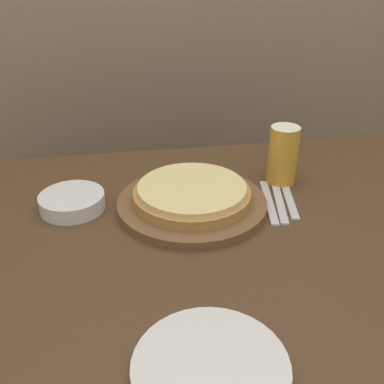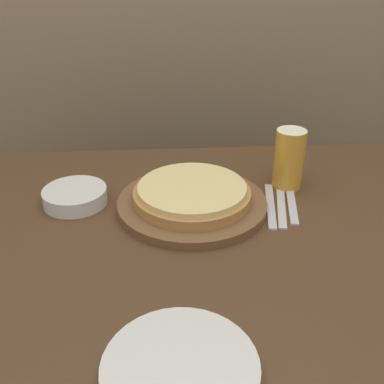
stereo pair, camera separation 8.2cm
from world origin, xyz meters
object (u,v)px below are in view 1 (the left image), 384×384
object	(u,v)px
beer_glass	(283,153)
side_bowl	(72,202)
fork	(269,202)
spoon	(289,200)
pizza_on_board	(192,198)
dinner_knife	(279,201)
dinner_plate	(211,368)

from	to	relation	value
beer_glass	side_bowl	distance (m)	0.52
beer_glass	side_bowl	world-z (taller)	beer_glass
side_bowl	fork	world-z (taller)	side_bowl
beer_glass	fork	bearing A→B (deg)	-122.10
beer_glass	spoon	bearing A→B (deg)	-96.13
pizza_on_board	dinner_knife	bearing A→B (deg)	-2.33
spoon	fork	bearing A→B (deg)	-180.00
fork	dinner_knife	bearing A→B (deg)	0.00
pizza_on_board	fork	xyz separation A→B (m)	(0.18, -0.01, -0.02)
side_bowl	pizza_on_board	bearing A→B (deg)	-8.02
pizza_on_board	side_bowl	bearing A→B (deg)	171.98
fork	pizza_on_board	bearing A→B (deg)	177.34
dinner_plate	beer_glass	bearing A→B (deg)	62.02
dinner_knife	pizza_on_board	bearing A→B (deg)	177.67
dinner_plate	fork	size ratio (longest dim) A/B	1.11
pizza_on_board	beer_glass	xyz separation A→B (m)	(0.24, 0.09, 0.06)
pizza_on_board	dinner_knife	xyz separation A→B (m)	(0.21, -0.01, -0.02)
pizza_on_board	dinner_plate	xyz separation A→B (m)	(-0.05, -0.45, -0.01)
side_bowl	dinner_knife	world-z (taller)	side_bowl
dinner_knife	spoon	size ratio (longest dim) A/B	1.17
dinner_knife	dinner_plate	bearing A→B (deg)	-119.54
dinner_plate	side_bowl	bearing A→B (deg)	114.37
beer_glass	fork	xyz separation A→B (m)	(-0.06, -0.10, -0.08)
pizza_on_board	beer_glass	bearing A→B (deg)	20.05
dinner_plate	pizza_on_board	bearing A→B (deg)	84.13
pizza_on_board	dinner_plate	distance (m)	0.46
fork	spoon	world-z (taller)	same
dinner_plate	side_bowl	xyz separation A→B (m)	(-0.22, 0.49, 0.01)
dinner_knife	beer_glass	bearing A→B (deg)	69.83
side_bowl	spoon	distance (m)	0.50
pizza_on_board	spoon	xyz separation A→B (m)	(0.23, -0.01, -0.02)
pizza_on_board	dinner_knife	distance (m)	0.21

